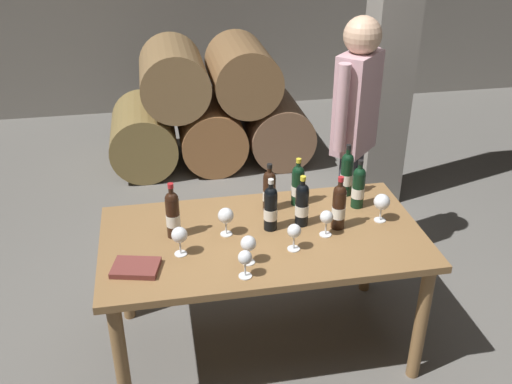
{
  "coord_description": "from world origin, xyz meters",
  "views": [
    {
      "loc": [
        -0.51,
        -2.53,
        2.42
      ],
      "look_at": [
        0.0,
        0.2,
        0.91
      ],
      "focal_mm": 40.69,
      "sensor_mm": 36.0,
      "label": 1
    }
  ],
  "objects": [
    {
      "name": "wine_glass_6",
      "position": [
        -0.12,
        -0.24,
        0.87
      ],
      "size": [
        0.08,
        0.08,
        0.15
      ],
      "color": "white",
      "rests_on": "dining_table"
    },
    {
      "name": "wine_glass_2",
      "position": [
        0.66,
        0.02,
        0.87
      ],
      "size": [
        0.09,
        0.09,
        0.16
      ],
      "color": "white",
      "rests_on": "dining_table"
    },
    {
      "name": "wine_bottle_2",
      "position": [
        0.05,
        0.05,
        0.89
      ],
      "size": [
        0.07,
        0.07,
        0.3
      ],
      "color": "black",
      "rests_on": "dining_table"
    },
    {
      "name": "wine_glass_4",
      "position": [
        -0.15,
        -0.34,
        0.86
      ],
      "size": [
        0.07,
        0.07,
        0.14
      ],
      "color": "white",
      "rests_on": "dining_table"
    },
    {
      "name": "wine_bottle_4",
      "position": [
        -0.46,
        0.08,
        0.89
      ],
      "size": [
        0.07,
        0.07,
        0.31
      ],
      "color": "black",
      "rests_on": "dining_table"
    },
    {
      "name": "wine_bottle_0",
      "position": [
        0.59,
        0.2,
        0.89
      ],
      "size": [
        0.07,
        0.07,
        0.29
      ],
      "color": "black",
      "rests_on": "dining_table"
    },
    {
      "name": "wine_bottle_7",
      "position": [
        0.23,
        0.07,
        0.89
      ],
      "size": [
        0.07,
        0.07,
        0.29
      ],
      "color": "black",
      "rests_on": "dining_table"
    },
    {
      "name": "wine_bottle_6",
      "position": [
        0.57,
        0.35,
        0.9
      ],
      "size": [
        0.07,
        0.07,
        0.32
      ],
      "color": "black",
      "rests_on": "dining_table"
    },
    {
      "name": "wine_glass_5",
      "position": [
        0.32,
        -0.06,
        0.86
      ],
      "size": [
        0.07,
        0.07,
        0.15
      ],
      "color": "white",
      "rests_on": "dining_table"
    },
    {
      "name": "wine_glass_3",
      "position": [
        0.13,
        -0.16,
        0.86
      ],
      "size": [
        0.07,
        0.07,
        0.15
      ],
      "color": "white",
      "rests_on": "dining_table"
    },
    {
      "name": "sommelier_presenting",
      "position": [
        0.74,
        0.75,
        1.04
      ],
      "size": [
        0.37,
        0.37,
        1.72
      ],
      "color": "#383842",
      "rests_on": "ground_plane"
    },
    {
      "name": "tasting_notebook",
      "position": [
        -0.66,
        -0.2,
        0.77
      ],
      "size": [
        0.25,
        0.21,
        0.03
      ],
      "primitive_type": "cube",
      "rotation": [
        0.0,
        0.0,
        -0.24
      ],
      "color": "brown",
      "rests_on": "dining_table"
    },
    {
      "name": "wine_bottle_3",
      "position": [
        0.09,
        0.26,
        0.88
      ],
      "size": [
        0.07,
        0.07,
        0.28
      ],
      "color": "black",
      "rests_on": "dining_table"
    },
    {
      "name": "wine_bottle_5",
      "position": [
        0.41,
        -0.0,
        0.89
      ],
      "size": [
        0.07,
        0.07,
        0.3
      ],
      "color": "black",
      "rests_on": "dining_table"
    },
    {
      "name": "wine_glass_1",
      "position": [
        -0.19,
        0.04,
        0.87
      ],
      "size": [
        0.08,
        0.08,
        0.16
      ],
      "color": "white",
      "rests_on": "dining_table"
    },
    {
      "name": "barrel_stack",
      "position": [
        0.0,
        2.6,
        0.52
      ],
      "size": [
        1.86,
        0.9,
        1.15
      ],
      "color": "olive",
      "rests_on": "ground_plane"
    },
    {
      "name": "stone_pillar",
      "position": [
        1.3,
        1.6,
        1.3
      ],
      "size": [
        0.32,
        0.32,
        2.6
      ],
      "primitive_type": "cube",
      "color": "gray",
      "rests_on": "ground_plane"
    },
    {
      "name": "dining_table",
      "position": [
        0.0,
        0.0,
        0.67
      ],
      "size": [
        1.7,
        0.9,
        0.76
      ],
      "color": "olive",
      "rests_on": "ground_plane"
    },
    {
      "name": "ground_plane",
      "position": [
        0.0,
        0.0,
        0.0
      ],
      "size": [
        14.0,
        14.0,
        0.0
      ],
      "primitive_type": "plane",
      "color": "#66635E"
    },
    {
      "name": "wine_glass_0",
      "position": [
        -0.44,
        -0.1,
        0.87
      ],
      "size": [
        0.08,
        0.08,
        0.15
      ],
      "color": "white",
      "rests_on": "dining_table"
    },
    {
      "name": "wine_bottle_1",
      "position": [
        0.26,
        0.29,
        0.88
      ],
      "size": [
        0.07,
        0.07,
        0.29
      ],
      "color": "black",
      "rests_on": "dining_table"
    }
  ]
}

